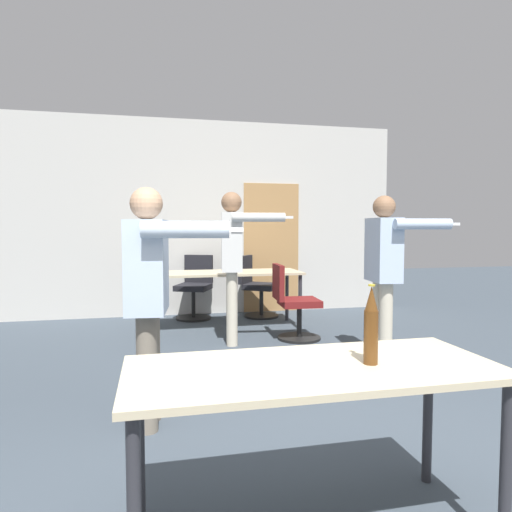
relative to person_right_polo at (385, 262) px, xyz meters
The scene contains 10 objects.
back_wall 3.35m from the person_right_polo, 116.72° to the left, with size 6.22×0.12×3.00m.
conference_table_near 2.86m from the person_right_polo, 124.29° to the right, with size 1.60×0.67×0.76m.
conference_table_far 2.28m from the person_right_polo, 125.36° to the left, with size 1.98×0.73×0.76m.
person_right_polo is the anchor object (origin of this frame).
person_far_watching 2.52m from the person_right_polo, 155.52° to the right, with size 0.74×0.71×1.62m.
person_left_plaid 1.70m from the person_right_polo, 144.15° to the left, with size 0.77×0.68×1.76m.
office_chair_side_rolled 1.35m from the person_right_polo, 121.23° to the left, with size 0.56×0.52×0.91m.
office_chair_far_right 3.15m from the person_right_polo, 122.61° to the left, with size 0.62×0.66×0.93m.
office_chair_mid_tucked 2.69m from the person_right_polo, 106.50° to the left, with size 0.68×0.66×0.92m.
beer_bottle 2.73m from the person_right_polo, 119.59° to the right, with size 0.06×0.06×0.35m.
Camera 1 is at (-0.75, -1.50, 1.35)m, focal length 32.00 mm.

